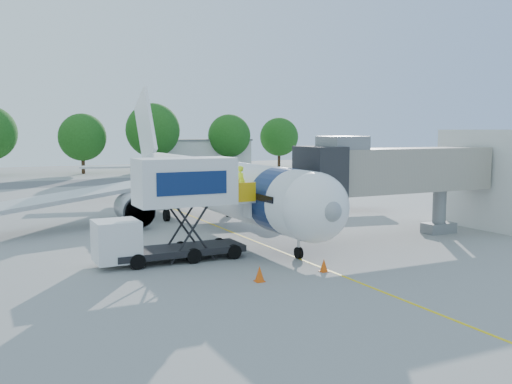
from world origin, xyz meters
name	(u,v)px	position (x,y,z in m)	size (l,w,h in m)	color
ground	(229,231)	(0.00, 0.00, 0.00)	(160.00, 160.00, 0.00)	#959593
guidance_line	(229,231)	(0.00, 0.00, 0.01)	(0.15, 70.00, 0.01)	yellow
taxiway_strip	(105,182)	(0.00, 42.00, 0.00)	(120.00, 10.00, 0.01)	#59595B
aircraft	(207,184)	(0.00, 4.12, 2.95)	(34.17, 37.73, 11.35)	white
jet_bridge	(387,171)	(7.99, -7.00, 4.34)	(13.90, 3.20, 6.60)	gray
terminal_stub	(503,178)	(18.50, -7.00, 3.50)	(5.00, 8.00, 7.00)	silver
catering_hiloader	(173,210)	(-6.26, -7.00, 2.76)	(8.50, 2.44, 5.50)	black
ground_tug	(308,281)	(-3.22, -15.73, 0.66)	(3.50, 2.66, 1.25)	silver
safety_cone_a	(324,265)	(-0.35, -12.54, 0.31)	(0.41, 0.41, 0.65)	#DF4E0B
safety_cone_b	(260,274)	(-4.03, -12.79, 0.35)	(0.46, 0.46, 0.74)	#DF4E0B
outbuilding_right	(204,153)	(22.00, 62.00, 2.66)	(16.40, 7.40, 5.30)	silver
tree_d	(82,137)	(-0.17, 57.68, 5.81)	(7.51, 7.51, 9.57)	#382314
tree_e	(153,130)	(11.02, 56.61, 6.91)	(8.92, 8.92, 11.37)	#382314
tree_f	(229,136)	(25.53, 58.36, 5.93)	(7.66, 7.66, 9.76)	#382314
tree_g	(279,137)	(36.57, 59.92, 5.64)	(7.30, 7.30, 9.30)	#382314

